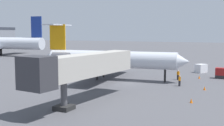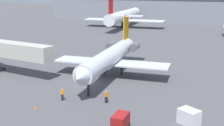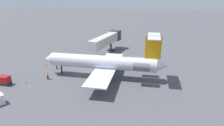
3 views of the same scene
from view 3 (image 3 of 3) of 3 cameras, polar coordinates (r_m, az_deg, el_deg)
name	(u,v)px [view 3 (image 3 of 3)]	position (r m, az deg, el deg)	size (l,w,h in m)	color
ground_plane	(88,72)	(45.97, -7.22, -2.65)	(400.00, 400.00, 0.10)	#4C4C51
regional_jet	(105,62)	(41.20, -1.95, 0.26)	(20.33, 27.31, 9.71)	silver
jet_bridge	(107,39)	(58.91, -1.39, 7.03)	(17.72, 4.74, 6.03)	#B7B2A8
ground_crew_marshaller	(48,76)	(43.61, -18.58, -3.56)	(0.42, 0.48, 1.69)	black
ground_crew_loader	(56,66)	(48.94, -16.17, -0.75)	(0.48, 0.42, 1.69)	black
baggage_tug_lead	(3,81)	(44.91, -29.64, -4.57)	(1.52, 4.04, 1.90)	#262628
traffic_cone_near	(26,82)	(43.56, -24.09, -5.17)	(0.36, 0.36, 0.55)	orange
traffic_cone_mid	(65,55)	(59.09, -13.87, 2.40)	(0.36, 0.36, 0.55)	orange
traffic_cone_far	(47,64)	(52.47, -18.84, -0.32)	(0.36, 0.36, 0.55)	orange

